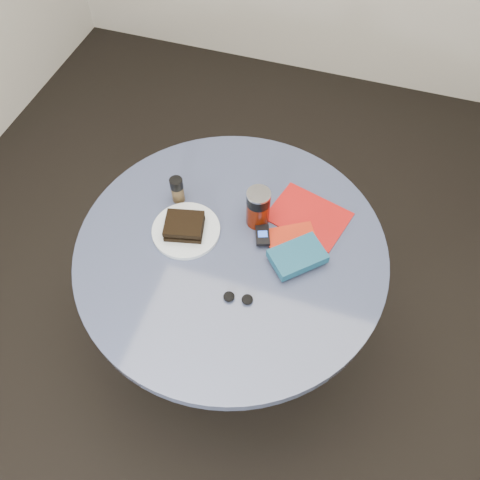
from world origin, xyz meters
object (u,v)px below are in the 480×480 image
(table, at_px, (232,272))
(magazine, at_px, (309,216))
(sandwich, at_px, (184,226))
(soda_can, at_px, (258,208))
(plate, at_px, (186,230))
(pepper_grinder, at_px, (177,190))
(mp3_player, at_px, (263,235))
(headphones, at_px, (238,298))
(novel, at_px, (298,256))
(red_book, at_px, (292,239))

(table, height_order, magazine, magazine)
(sandwich, xyz_separation_m, soda_can, (0.21, 0.12, 0.04))
(plate, xyz_separation_m, pepper_grinder, (-0.07, 0.12, 0.04))
(plate, relative_size, magazine, 0.89)
(mp3_player, distance_m, headphones, 0.23)
(sandwich, distance_m, novel, 0.37)
(sandwich, relative_size, novel, 0.86)
(plate, height_order, headphones, headphones)
(mp3_player, height_order, headphones, mp3_player)
(sandwich, distance_m, red_book, 0.35)
(mp3_player, bearing_deg, table, -147.04)
(plate, xyz_separation_m, soda_can, (0.21, 0.11, 0.07))
(plate, bearing_deg, mp3_player, 10.79)
(plate, height_order, red_book, red_book)
(novel, xyz_separation_m, headphones, (-0.13, -0.18, -0.02))
(magazine, bearing_deg, sandwich, -137.28)
(magazine, relative_size, red_book, 1.61)
(magazine, bearing_deg, table, -121.47)
(sandwich, bearing_deg, plate, 65.33)
(magazine, height_order, novel, novel)
(sandwich, bearing_deg, magazine, 26.85)
(soda_can, distance_m, magazine, 0.19)
(plate, relative_size, mp3_player, 2.56)
(soda_can, xyz_separation_m, novel, (0.16, -0.11, -0.04))
(soda_can, distance_m, pepper_grinder, 0.28)
(magazine, height_order, headphones, headphones)
(magazine, bearing_deg, mp3_player, -115.93)
(soda_can, bearing_deg, magazine, 24.29)
(plate, bearing_deg, sandwich, -114.67)
(plate, bearing_deg, table, -3.67)
(table, distance_m, headphones, 0.26)
(magazine, xyz_separation_m, novel, (0.00, -0.18, 0.03))
(headphones, bearing_deg, sandwich, 143.24)
(soda_can, relative_size, novel, 0.88)
(table, xyz_separation_m, sandwich, (-0.16, 0.01, 0.20))
(red_book, bearing_deg, pepper_grinder, 143.27)
(pepper_grinder, xyz_separation_m, headphones, (0.31, -0.30, -0.04))
(table, distance_m, soda_can, 0.27)
(novel, height_order, mp3_player, novel)
(pepper_grinder, xyz_separation_m, novel, (0.44, -0.12, -0.02))
(soda_can, relative_size, mp3_player, 1.66)
(table, bearing_deg, magazine, 42.65)
(table, bearing_deg, sandwich, 177.85)
(novel, bearing_deg, sandwich, 137.04)
(plate, distance_m, magazine, 0.41)
(red_book, distance_m, headphones, 0.27)
(magazine, xyz_separation_m, headphones, (-0.13, -0.36, 0.01))
(soda_can, relative_size, magazine, 0.58)
(red_book, xyz_separation_m, novel, (0.03, -0.07, 0.02))
(headphones, bearing_deg, magazine, 70.49)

